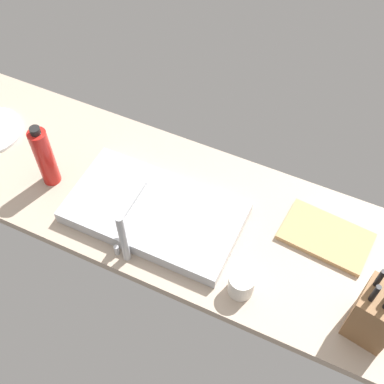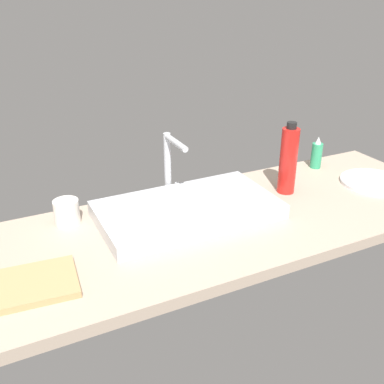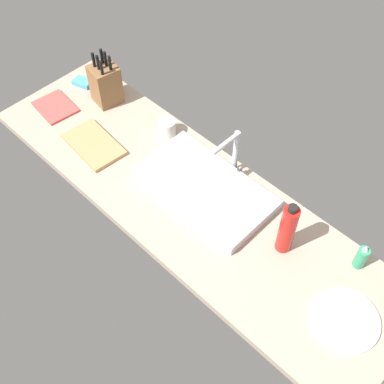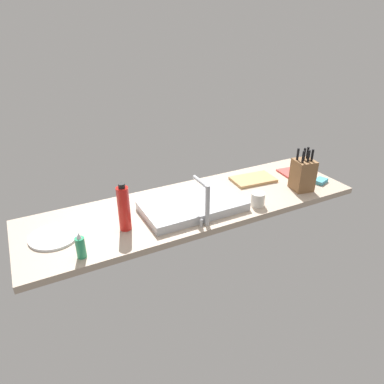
{
  "view_description": "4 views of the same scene",
  "coord_description": "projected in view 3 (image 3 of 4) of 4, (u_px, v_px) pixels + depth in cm",
  "views": [
    {
      "loc": [
        -45.09,
        83.51,
        141.47
      ],
      "look_at": [
        -4.63,
        -2.79,
        10.74
      ],
      "focal_mm": 47.42,
      "sensor_mm": 36.0,
      "label": 1
    },
    {
      "loc": [
        -48.76,
        -104.95,
        70.76
      ],
      "look_at": [
        4.3,
        3.22,
        13.44
      ],
      "focal_mm": 41.52,
      "sensor_mm": 36.0,
      "label": 2
    },
    {
      "loc": [
        87.31,
        -86.11,
        163.07
      ],
      "look_at": [
        4.8,
        -1.61,
        11.02
      ],
      "focal_mm": 46.22,
      "sensor_mm": 36.0,
      "label": 3
    },
    {
      "loc": [
        82.71,
        155.57,
        100.1
      ],
      "look_at": [
        0.89,
        -1.23,
        10.29
      ],
      "focal_mm": 32.72,
      "sensor_mm": 36.0,
      "label": 4
    }
  ],
  "objects": [
    {
      "name": "dinner_plate",
      "position": [
        345.0,
        320.0,
        1.68
      ],
      "size": [
        23.65,
        23.65,
        1.2
      ],
      "primitive_type": "cylinder",
      "color": "white",
      "rests_on": "countertop_slab"
    },
    {
      "name": "countertop_slab",
      "position": [
        186.0,
        197.0,
        2.03
      ],
      "size": [
        193.24,
        57.04,
        3.5
      ],
      "primitive_type": "cube",
      "color": "tan",
      "rests_on": "ground"
    },
    {
      "name": "water_bottle",
      "position": [
        287.0,
        229.0,
        1.77
      ],
      "size": [
        6.05,
        6.05,
        25.3
      ],
      "color": "red",
      "rests_on": "countertop_slab"
    },
    {
      "name": "cutting_board",
      "position": [
        94.0,
        145.0,
        2.17
      ],
      "size": [
        28.91,
        18.92,
        1.8
      ],
      "primitive_type": "cube",
      "rotation": [
        0.0,
        0.0,
        -0.09
      ],
      "color": "tan",
      "rests_on": "countertop_slab"
    },
    {
      "name": "dish_sponge",
      "position": [
        83.0,
        82.0,
        2.42
      ],
      "size": [
        10.41,
        8.47,
        2.4
      ],
      "primitive_type": "cube",
      "rotation": [
        0.0,
        0.0,
        0.31
      ],
      "color": "#4CA3BC",
      "rests_on": "countertop_slab"
    },
    {
      "name": "soap_bottle",
      "position": [
        362.0,
        257.0,
        1.77
      ],
      "size": [
        4.25,
        4.25,
        12.79
      ],
      "color": "#2D9966",
      "rests_on": "countertop_slab"
    },
    {
      "name": "sink_basin",
      "position": [
        205.0,
        188.0,
        2.0
      ],
      "size": [
        55.6,
        30.63,
        4.67
      ],
      "primitive_type": "cube",
      "color": "#B7BABF",
      "rests_on": "countertop_slab"
    },
    {
      "name": "knife_block",
      "position": [
        105.0,
        84.0,
        2.28
      ],
      "size": [
        13.36,
        13.77,
        26.21
      ],
      "rotation": [
        0.0,
        0.0,
        -0.18
      ],
      "color": "brown",
      "rests_on": "countertop_slab"
    },
    {
      "name": "dish_towel",
      "position": [
        55.0,
        107.0,
        2.32
      ],
      "size": [
        20.63,
        17.05,
        1.2
      ],
      "primitive_type": "cube",
      "rotation": [
        0.0,
        0.0,
        -0.11
      ],
      "color": "#CC4C47",
      "rests_on": "countertop_slab"
    },
    {
      "name": "faucet",
      "position": [
        233.0,
        151.0,
        1.98
      ],
      "size": [
        5.5,
        15.51,
        22.41
      ],
      "color": "#B7BABF",
      "rests_on": "countertop_slab"
    },
    {
      "name": "coffee_mug",
      "position": [
        167.0,
        127.0,
        2.2
      ],
      "size": [
        7.68,
        7.68,
        7.67
      ],
      "primitive_type": "cylinder",
      "color": "silver",
      "rests_on": "countertop_slab"
    }
  ]
}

